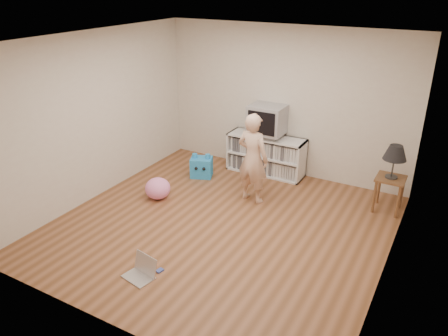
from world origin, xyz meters
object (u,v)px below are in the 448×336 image
at_px(dvd_deck, 267,135).
at_px(plush_pink, 158,188).
at_px(crt_tv, 267,119).
at_px(person, 253,158).
at_px(media_unit, 266,154).
at_px(table_lamp, 395,153).
at_px(laptop, 142,271).
at_px(plush_blue, 201,167).
at_px(side_table, 390,186).

height_order(dvd_deck, plush_pink, dvd_deck).
distance_m(crt_tv, person, 1.15).
xyz_separation_m(person, plush_pink, (-1.35, -0.68, -0.55)).
height_order(media_unit, table_lamp, table_lamp).
height_order(dvd_deck, laptop, dvd_deck).
bearing_deg(plush_blue, laptop, -94.35).
relative_size(media_unit, person, 0.97).
height_order(dvd_deck, side_table, dvd_deck).
height_order(dvd_deck, person, person).
bearing_deg(plush_blue, side_table, -15.75).
height_order(crt_tv, laptop, crt_tv).
xyz_separation_m(dvd_deck, table_lamp, (2.20, -0.37, 0.21)).
xyz_separation_m(media_unit, person, (0.25, -1.10, 0.37)).
bearing_deg(dvd_deck, plush_pink, -121.97).
height_order(dvd_deck, plush_blue, dvd_deck).
bearing_deg(laptop, crt_tv, 99.84).
bearing_deg(plush_blue, crt_tv, 15.27).
bearing_deg(crt_tv, plush_pink, -122.02).
bearing_deg(side_table, plush_pink, -157.06).
distance_m(person, plush_pink, 1.61).
bearing_deg(crt_tv, laptop, -90.88).
relative_size(dvd_deck, laptop, 1.10).
relative_size(media_unit, plush_pink, 3.44).
bearing_deg(plush_pink, crt_tv, 57.98).
xyz_separation_m(dvd_deck, side_table, (2.20, -0.37, -0.32)).
bearing_deg(side_table, dvd_deck, 170.46).
bearing_deg(laptop, table_lamp, 64.75).
height_order(media_unit, plush_pink, media_unit).
bearing_deg(side_table, laptop, -125.97).
bearing_deg(laptop, side_table, 64.75).
height_order(crt_tv, plush_blue, crt_tv).
xyz_separation_m(dvd_deck, crt_tv, (0.00, -0.00, 0.29)).
relative_size(media_unit, table_lamp, 2.72).
bearing_deg(dvd_deck, table_lamp, -9.54).
bearing_deg(laptop, plush_pink, 132.33).
bearing_deg(table_lamp, dvd_deck, 170.46).
bearing_deg(crt_tv, table_lamp, -9.45).
xyz_separation_m(media_unit, laptop, (-0.05, -3.49, -0.28)).
bearing_deg(dvd_deck, plush_blue, -142.62).
bearing_deg(table_lamp, crt_tv, 170.55).
xyz_separation_m(media_unit, plush_pink, (-1.10, -1.79, -0.18)).
relative_size(table_lamp, plush_pink, 1.27).
bearing_deg(media_unit, crt_tv, -90.00).
bearing_deg(person, plush_blue, -10.28).
distance_m(media_unit, table_lamp, 2.31).
distance_m(table_lamp, plush_blue, 3.24).
distance_m(side_table, laptop, 3.86).
bearing_deg(laptop, media_unit, 99.85).
relative_size(media_unit, crt_tv, 2.33).
distance_m(dvd_deck, plush_pink, 2.16).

